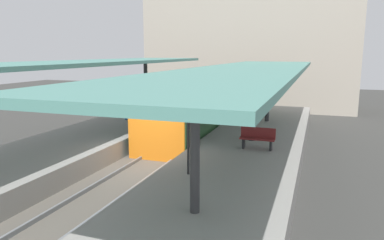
% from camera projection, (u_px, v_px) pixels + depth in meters
% --- Properties ---
extents(ground_plane, '(80.00, 80.00, 0.00)m').
position_uv_depth(ground_plane, '(146.00, 172.00, 14.78)').
color(ground_plane, '#383835').
extents(platform_left, '(4.40, 28.00, 1.00)m').
position_uv_depth(platform_left, '(69.00, 152.00, 15.93)').
color(platform_left, gray).
rests_on(platform_left, ground_plane).
extents(platform_right, '(4.40, 28.00, 1.00)m').
position_uv_depth(platform_right, '(237.00, 171.00, 13.44)').
color(platform_right, gray).
rests_on(platform_right, ground_plane).
extents(track_ballast, '(3.20, 28.00, 0.20)m').
position_uv_depth(track_ballast, '(146.00, 170.00, 14.76)').
color(track_ballast, '#59544C').
rests_on(track_ballast, ground_plane).
extents(rail_near_side, '(0.08, 28.00, 0.14)m').
position_uv_depth(rail_near_side, '(130.00, 164.00, 14.96)').
color(rail_near_side, slate).
rests_on(rail_near_side, track_ballast).
extents(rail_far_side, '(0.08, 28.00, 0.14)m').
position_uv_depth(rail_far_side, '(162.00, 168.00, 14.49)').
color(rail_far_side, slate).
rests_on(rail_far_side, track_ballast).
extents(commuter_train, '(2.78, 11.91, 3.10)m').
position_uv_depth(commuter_train, '(199.00, 107.00, 20.87)').
color(commuter_train, '#2D5633').
rests_on(commuter_train, track_ballast).
extents(canopy_left, '(4.18, 21.00, 3.45)m').
position_uv_depth(canopy_left, '(83.00, 64.00, 16.52)').
color(canopy_left, '#333335').
rests_on(canopy_left, platform_left).
extents(canopy_right, '(4.18, 21.00, 3.25)m').
position_uv_depth(canopy_right, '(247.00, 71.00, 14.07)').
color(canopy_right, '#333335').
rests_on(canopy_right, platform_right).
extents(platform_bench, '(1.40, 0.41, 0.86)m').
position_uv_depth(platform_bench, '(258.00, 138.00, 14.51)').
color(platform_bench, black).
rests_on(platform_bench, platform_right).
extents(platform_sign, '(0.90, 0.08, 2.21)m').
position_uv_depth(platform_sign, '(188.00, 125.00, 11.25)').
color(platform_sign, '#262628').
rests_on(platform_sign, platform_right).
extents(passenger_near_bench, '(0.36, 0.36, 1.63)m').
position_uv_depth(passenger_near_bench, '(252.00, 121.00, 15.87)').
color(passenger_near_bench, '#232328').
rests_on(passenger_near_bench, platform_right).
extents(passenger_mid_platform, '(0.36, 0.36, 1.66)m').
position_uv_depth(passenger_mid_platform, '(127.00, 105.00, 20.88)').
color(passenger_mid_platform, navy).
rests_on(passenger_mid_platform, platform_left).
extents(station_building_backdrop, '(18.00, 6.00, 11.00)m').
position_uv_depth(station_building_backdrop, '(250.00, 45.00, 32.16)').
color(station_building_backdrop, '#A89E8E').
rests_on(station_building_backdrop, ground_plane).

